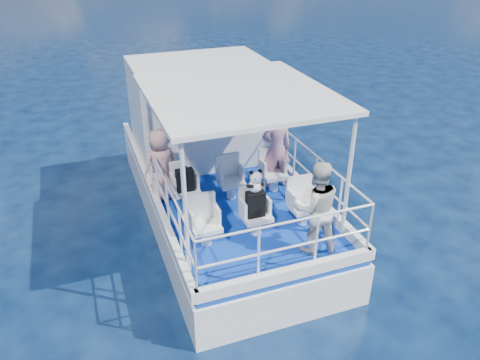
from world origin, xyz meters
name	(u,v)px	position (x,y,z in m)	size (l,w,h in m)	color
ground	(235,240)	(0.00, 0.00, 0.00)	(2000.00, 2000.00, 0.00)	black
hull	(220,215)	(0.00, 1.00, 0.00)	(3.00, 7.00, 1.60)	white
deck	(219,181)	(0.00, 1.00, 0.85)	(2.90, 6.90, 0.10)	#0B309B
cabin	(200,110)	(0.00, 2.30, 2.00)	(2.85, 2.00, 2.20)	white
canopy	(238,93)	(0.00, -0.20, 3.14)	(3.00, 3.20, 0.08)	white
canopy_posts	(239,156)	(0.00, -0.25, 2.00)	(2.77, 2.97, 2.20)	white
railings	(245,194)	(0.00, -0.58, 1.40)	(2.84, 3.59, 1.00)	white
seat_port_fwd	(186,197)	(-0.90, 0.20, 1.09)	(0.48, 0.46, 0.38)	white
seat_center_fwd	(231,189)	(0.00, 0.20, 1.09)	(0.48, 0.46, 0.38)	white
seat_stbd_fwd	(273,181)	(0.90, 0.20, 1.09)	(0.48, 0.46, 0.38)	white
seat_port_aft	(206,234)	(-0.90, -1.10, 1.09)	(0.48, 0.46, 0.38)	white
seat_center_aft	(256,224)	(0.00, -1.10, 1.09)	(0.48, 0.46, 0.38)	white
seat_stbd_aft	(303,214)	(0.90, -1.10, 1.09)	(0.48, 0.46, 0.38)	white
passenger_port_fwd	(161,165)	(-1.25, 0.65, 1.61)	(0.53, 0.38, 1.43)	#DE9D90
passenger_stbd_fwd	(276,149)	(1.01, 0.36, 1.72)	(0.60, 0.39, 1.64)	#C5809A
passenger_stbd_aft	(316,208)	(0.71, -1.85, 1.70)	(0.77, 0.60, 1.59)	silver
backpack_port	(185,180)	(-0.92, 0.13, 1.49)	(0.32, 0.18, 0.42)	black
backpack_center	(255,204)	(-0.03, -1.13, 1.51)	(0.31, 0.17, 0.46)	black
compact_camera	(184,168)	(-0.92, 0.13, 1.73)	(0.09, 0.06, 0.06)	black
panda	(256,181)	(-0.03, -1.12, 1.94)	(0.26, 0.21, 0.40)	white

